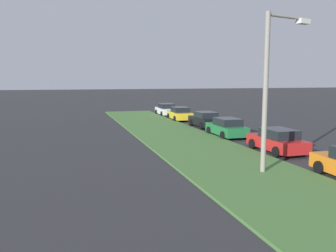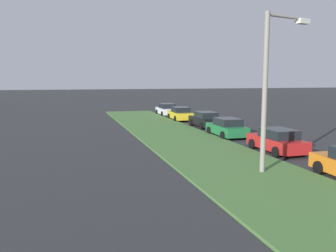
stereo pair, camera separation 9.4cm
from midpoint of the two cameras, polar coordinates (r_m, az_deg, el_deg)
grass_median at (r=20.52m, az=7.73°, el=-5.02°), size 60.00×6.00×0.12m
parked_car_red at (r=23.00m, az=16.88°, el=-2.26°), size 4.31×2.04×1.47m
parked_car_green at (r=28.30m, az=9.23°, el=-0.25°), size 4.31×2.04×1.47m
parked_car_black at (r=33.51m, az=5.85°, el=1.00°), size 4.31×2.04×1.47m
parked_car_yellow at (r=39.02m, az=1.82°, el=1.95°), size 4.35×2.12×1.47m
parked_car_white at (r=44.28m, az=-0.35°, el=2.62°), size 4.31×2.04×1.47m
streetlight at (r=17.44m, az=15.95°, el=6.89°), size 1.03×2.82×7.50m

